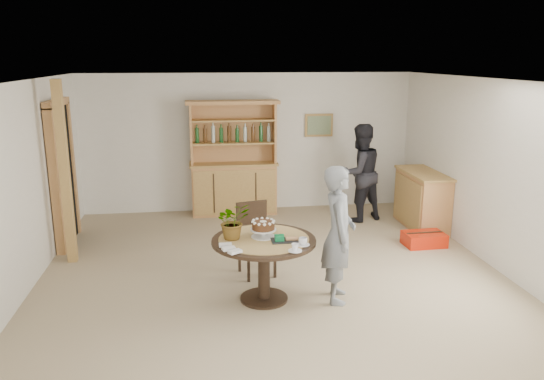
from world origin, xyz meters
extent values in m
plane|color=tan|center=(0.00, 0.00, 0.00)|extent=(7.00, 7.00, 0.00)
cube|color=white|center=(0.00, 3.50, 1.25)|extent=(6.00, 0.04, 2.50)
cube|color=white|center=(0.00, -3.50, 1.25)|extent=(6.00, 0.04, 2.50)
cube|color=white|center=(-3.00, 0.00, 1.25)|extent=(0.04, 7.00, 2.50)
cube|color=white|center=(3.00, 0.00, 1.25)|extent=(0.04, 7.00, 2.50)
cube|color=white|center=(0.00, 0.00, 2.50)|extent=(6.00, 7.00, 0.04)
cube|color=tan|center=(1.30, 3.47, 1.55)|extent=(0.52, 0.03, 0.42)
cube|color=#59724C|center=(1.30, 3.45, 1.55)|extent=(0.44, 0.02, 0.34)
cube|color=black|center=(-2.94, 2.00, 1.05)|extent=(0.10, 0.90, 2.10)
cube|color=tan|center=(-2.92, 1.50, 1.05)|extent=(0.12, 0.10, 2.10)
cube|color=tan|center=(-2.92, 2.50, 1.05)|extent=(0.12, 0.10, 2.10)
cube|color=tan|center=(-2.92, 2.00, 2.13)|extent=(0.12, 1.10, 0.10)
cube|color=tan|center=(-2.70, 1.20, 1.25)|extent=(0.12, 0.12, 2.50)
cube|color=tan|center=(-0.30, 3.24, 0.45)|extent=(1.50, 0.50, 0.90)
cube|color=tan|center=(-0.30, 3.24, 0.92)|extent=(1.56, 0.54, 0.04)
cube|color=tan|center=(-0.30, 3.34, 1.47)|extent=(1.50, 0.04, 1.06)
cube|color=tan|center=(-1.03, 3.19, 1.47)|extent=(0.04, 0.34, 1.06)
cube|color=tan|center=(0.43, 3.19, 1.47)|extent=(0.04, 0.34, 1.06)
cube|color=tan|center=(-0.30, 3.19, 1.30)|extent=(1.44, 0.32, 0.03)
cube|color=tan|center=(-0.30, 3.19, 1.70)|extent=(1.44, 0.32, 0.03)
cube|color=tan|center=(-0.30, 3.19, 2.01)|extent=(1.62, 0.40, 0.06)
cylinder|color=#194C1E|center=(-0.86, 3.19, 1.46)|extent=(0.07, 0.07, 0.28)
cylinder|color=#4C2D14|center=(-0.70, 3.19, 1.46)|extent=(0.07, 0.07, 0.28)
cylinder|color=#B2BFB2|center=(-0.54, 3.19, 1.46)|extent=(0.07, 0.07, 0.28)
cylinder|color=#194C1E|center=(-0.38, 3.19, 1.46)|extent=(0.07, 0.07, 0.28)
cylinder|color=#4C2D14|center=(-0.22, 3.19, 1.46)|extent=(0.07, 0.07, 0.28)
cylinder|color=#B2BFB2|center=(-0.06, 3.19, 1.46)|extent=(0.07, 0.07, 0.28)
cylinder|color=#194C1E|center=(0.10, 3.19, 1.46)|extent=(0.07, 0.07, 0.28)
cylinder|color=#4C2D14|center=(0.26, 3.19, 1.46)|extent=(0.07, 0.07, 0.28)
cube|color=tan|center=(2.74, 2.00, 0.45)|extent=(0.50, 1.20, 0.90)
cube|color=tan|center=(2.74, 2.00, 0.92)|extent=(0.54, 1.26, 0.04)
cylinder|color=black|center=(-0.20, -0.37, 0.73)|extent=(1.20, 1.20, 0.04)
cylinder|color=black|center=(-0.20, -0.37, 0.36)|extent=(0.14, 0.14, 0.70)
cylinder|color=black|center=(-0.20, -0.37, 0.01)|extent=(0.56, 0.56, 0.03)
cylinder|color=tan|center=(-0.20, -0.37, 0.76)|extent=(1.04, 1.04, 0.01)
cube|color=black|center=(-0.20, 0.38, 0.45)|extent=(0.51, 0.51, 0.04)
cube|color=black|center=(-0.25, 0.57, 0.70)|extent=(0.41, 0.13, 0.46)
cube|color=black|center=(-0.25, 0.57, 0.92)|extent=(0.42, 0.14, 0.05)
cube|color=black|center=(-0.33, 0.17, 0.22)|extent=(0.04, 0.03, 0.44)
cube|color=black|center=(0.02, 0.25, 0.22)|extent=(0.04, 0.04, 0.44)
cube|color=black|center=(-0.42, 0.51, 0.22)|extent=(0.04, 0.03, 0.44)
cube|color=black|center=(-0.07, 0.60, 0.22)|extent=(0.04, 0.03, 0.44)
cylinder|color=white|center=(-0.20, -0.32, 0.77)|extent=(0.28, 0.28, 0.01)
cylinder|color=white|center=(-0.20, -0.32, 0.81)|extent=(0.05, 0.05, 0.08)
cylinder|color=white|center=(-0.20, -0.32, 0.85)|extent=(0.30, 0.30, 0.01)
cylinder|color=#4D2F16|center=(-0.20, -0.32, 0.90)|extent=(0.26, 0.26, 0.09)
cylinder|color=white|center=(-0.20, -0.32, 0.95)|extent=(0.08, 0.08, 0.01)
sphere|color=white|center=(-0.08, -0.32, 0.95)|extent=(0.04, 0.04, 0.04)
sphere|color=white|center=(-0.10, -0.26, 0.95)|extent=(0.04, 0.04, 0.04)
sphere|color=white|center=(-0.14, -0.21, 0.95)|extent=(0.04, 0.04, 0.04)
sphere|color=white|center=(-0.20, -0.20, 0.95)|extent=(0.04, 0.04, 0.04)
sphere|color=white|center=(-0.26, -0.21, 0.95)|extent=(0.04, 0.04, 0.04)
sphere|color=white|center=(-0.30, -0.26, 0.95)|extent=(0.04, 0.04, 0.04)
sphere|color=white|center=(-0.32, -0.32, 0.95)|extent=(0.04, 0.04, 0.04)
sphere|color=white|center=(-0.30, -0.38, 0.95)|extent=(0.04, 0.04, 0.04)
sphere|color=white|center=(-0.26, -0.42, 0.95)|extent=(0.04, 0.04, 0.04)
sphere|color=white|center=(-0.20, -0.44, 0.95)|extent=(0.04, 0.04, 0.04)
sphere|color=white|center=(-0.14, -0.42, 0.95)|extent=(0.04, 0.04, 0.04)
sphere|color=white|center=(-0.10, -0.38, 0.95)|extent=(0.04, 0.04, 0.04)
imported|color=#3F7233|center=(-0.55, -0.32, 0.97)|extent=(0.47, 0.44, 0.42)
cube|color=black|center=(0.02, -0.49, 0.77)|extent=(0.30, 0.20, 0.01)
cube|color=#0C7138|center=(-0.04, -0.49, 0.80)|extent=(0.10, 0.10, 0.06)
cube|color=#0C7138|center=(-0.04, -0.49, 0.83)|extent=(0.11, 0.02, 0.01)
cylinder|color=white|center=(0.20, -0.65, 0.76)|extent=(0.15, 0.15, 0.01)
imported|color=white|center=(0.20, -0.65, 0.81)|extent=(0.10, 0.10, 0.08)
cylinder|color=white|center=(0.08, -0.82, 0.76)|extent=(0.15, 0.15, 0.01)
imported|color=white|center=(0.08, -0.82, 0.81)|extent=(0.08, 0.08, 0.07)
cube|color=white|center=(-0.65, -0.57, 0.78)|extent=(0.14, 0.08, 0.03)
cube|color=white|center=(-0.62, -0.69, 0.78)|extent=(0.16, 0.11, 0.03)
cube|color=white|center=(-0.56, -0.79, 0.78)|extent=(0.16, 0.14, 0.03)
imported|color=slate|center=(0.65, -0.47, 0.80)|extent=(0.49, 0.65, 1.60)
imported|color=black|center=(1.82, 2.53, 0.84)|extent=(0.98, 0.87, 1.68)
cube|color=red|center=(2.42, 1.12, 0.10)|extent=(0.61, 0.42, 0.20)
cube|color=black|center=(2.42, 1.12, 0.20)|extent=(0.56, 0.06, 0.01)
camera|label=1|loc=(-0.90, -6.06, 2.78)|focal=35.00mm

